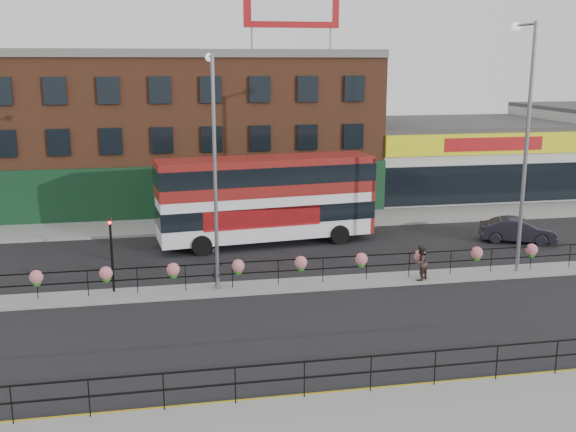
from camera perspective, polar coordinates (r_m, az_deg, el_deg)
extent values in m
plane|color=black|center=(29.77, 1.08, -5.97)|extent=(120.00, 120.00, 0.00)
cube|color=gray|center=(19.16, 8.77, -17.18)|extent=(60.00, 4.00, 0.15)
cube|color=gray|center=(41.11, -2.33, -0.54)|extent=(60.00, 4.00, 0.15)
cube|color=gray|center=(29.74, 1.08, -5.83)|extent=(60.00, 1.60, 0.15)
cube|color=gold|center=(21.10, 6.64, -14.32)|extent=(60.00, 0.10, 0.01)
cube|color=gold|center=(20.95, 6.79, -14.54)|extent=(60.00, 0.10, 0.01)
cube|color=brown|center=(47.82, -8.60, 7.21)|extent=(25.00, 12.00, 10.00)
cube|color=#3F3F42|center=(47.60, -8.81, 13.39)|extent=(25.00, 12.00, 0.30)
cube|color=#11351C|center=(42.27, -8.11, 1.97)|extent=(25.00, 0.25, 3.40)
cube|color=silver|center=(52.80, 13.81, 4.78)|extent=(15.00, 12.00, 5.00)
cube|color=#3F3F42|center=(52.51, 13.96, 7.64)|extent=(15.00, 12.00, 0.30)
cube|color=yellow|center=(47.16, 16.96, 5.87)|extent=(15.00, 0.25, 1.40)
cube|color=#A71316|center=(47.05, 17.03, 5.85)|extent=(7.00, 0.10, 0.90)
cube|color=black|center=(47.54, 16.75, 2.64)|extent=(15.00, 0.25, 2.60)
cube|color=#A71316|center=(43.51, 0.31, 17.62)|extent=(6.00, 0.25, 3.00)
cube|color=white|center=(43.37, 0.35, 17.63)|extent=(5.10, 0.04, 2.25)
cylinder|color=slate|center=(42.98, -3.08, 14.72)|extent=(0.12, 0.12, 1.40)
cylinder|color=slate|center=(43.93, 3.62, 14.68)|extent=(0.12, 0.12, 1.40)
cube|color=black|center=(29.39, 1.09, -3.66)|extent=(30.00, 0.05, 0.05)
cube|color=black|center=(29.53, 1.09, -4.58)|extent=(30.00, 0.05, 0.05)
cylinder|color=black|center=(29.44, -20.48, -5.60)|extent=(0.04, 0.04, 1.10)
cylinder|color=black|center=(29.15, -16.59, -5.49)|extent=(0.04, 0.04, 1.10)
cylinder|color=black|center=(29.00, -12.64, -5.35)|extent=(0.04, 0.04, 1.10)
cylinder|color=black|center=(28.99, -8.68, -5.19)|extent=(0.04, 0.04, 1.10)
cylinder|color=black|center=(29.11, -4.73, -5.00)|extent=(0.04, 0.04, 1.10)
cylinder|color=black|center=(29.37, -0.83, -4.80)|extent=(0.04, 0.04, 1.10)
cylinder|color=black|center=(29.76, 2.98, -4.57)|extent=(0.04, 0.04, 1.10)
cylinder|color=black|center=(30.28, 6.67, -4.33)|extent=(0.04, 0.04, 1.10)
cylinder|color=black|center=(30.92, 10.22, -4.09)|extent=(0.04, 0.04, 1.10)
cylinder|color=black|center=(31.67, 13.61, -3.84)|extent=(0.04, 0.04, 1.10)
cylinder|color=black|center=(32.53, 16.83, -3.59)|extent=(0.04, 0.04, 1.10)
cylinder|color=black|center=(33.49, 19.88, -3.35)|extent=(0.04, 0.04, 1.10)
cylinder|color=black|center=(34.53, 22.74, -3.11)|extent=(0.04, 0.04, 1.10)
sphere|color=#C86A73|center=(29.32, -20.54, -4.85)|extent=(0.56, 0.56, 0.56)
sphere|color=#2C6F1F|center=(29.39, -20.50, -5.28)|extent=(0.36, 0.36, 0.36)
sphere|color=#C86A73|center=(28.96, -15.16, -4.69)|extent=(0.56, 0.56, 0.56)
sphere|color=#2C6F1F|center=(29.03, -15.13, -5.12)|extent=(0.36, 0.36, 0.36)
sphere|color=#C86A73|center=(28.86, -9.70, -4.48)|extent=(0.56, 0.56, 0.56)
sphere|color=#2C6F1F|center=(28.92, -9.68, -4.91)|extent=(0.36, 0.36, 0.36)
sphere|color=#C86A73|center=(29.01, -4.25, -4.23)|extent=(0.56, 0.56, 0.56)
sphere|color=#2C6F1F|center=(29.08, -4.24, -4.66)|extent=(0.36, 0.36, 0.36)
sphere|color=#C86A73|center=(29.43, 1.09, -3.94)|extent=(0.56, 0.56, 0.56)
sphere|color=#2C6F1F|center=(29.50, 1.09, -4.37)|extent=(0.36, 0.36, 0.36)
sphere|color=#C86A73|center=(30.09, 6.23, -3.64)|extent=(0.56, 0.56, 0.56)
sphere|color=#2C6F1F|center=(30.16, 6.22, -4.06)|extent=(0.36, 0.36, 0.36)
sphere|color=#C86A73|center=(30.98, 11.11, -3.32)|extent=(0.56, 0.56, 0.56)
sphere|color=#2C6F1F|center=(31.05, 11.10, -3.73)|extent=(0.36, 0.36, 0.36)
sphere|color=#C86A73|center=(32.09, 15.69, -3.00)|extent=(0.56, 0.56, 0.56)
sphere|color=#2C6F1F|center=(32.15, 15.66, -3.40)|extent=(0.36, 0.36, 0.36)
sphere|color=#C86A73|center=(33.38, 19.93, -2.69)|extent=(0.56, 0.56, 0.56)
sphere|color=#2C6F1F|center=(33.44, 19.90, -3.07)|extent=(0.36, 0.36, 0.36)
cube|color=black|center=(19.74, 1.40, -12.22)|extent=(20.00, 0.05, 0.05)
cube|color=black|center=(19.95, 1.40, -13.51)|extent=(20.00, 0.05, 0.05)
cylinder|color=black|center=(20.06, -22.36, -14.57)|extent=(0.04, 0.04, 1.10)
cylinder|color=black|center=(19.74, -16.49, -14.57)|extent=(0.04, 0.04, 1.10)
cylinder|color=black|center=(19.62, -10.48, -14.41)|extent=(0.04, 0.04, 1.10)
cylinder|color=black|center=(19.70, -4.48, -14.10)|extent=(0.04, 0.04, 1.10)
cylinder|color=black|center=(19.98, 1.40, -13.65)|extent=(0.04, 0.04, 1.10)
cylinder|color=black|center=(20.45, 7.03, -13.09)|extent=(0.04, 0.04, 1.10)
cylinder|color=black|center=(21.11, 12.33, -12.45)|extent=(0.04, 0.04, 1.10)
cylinder|color=black|center=(21.92, 17.26, -11.75)|extent=(0.04, 0.04, 1.10)
cylinder|color=black|center=(22.89, 21.78, -11.04)|extent=(0.04, 0.04, 1.10)
cube|color=white|center=(36.12, -1.89, 1.53)|extent=(11.72, 3.89, 4.18)
cube|color=maroon|center=(35.90, -1.90, 3.41)|extent=(11.78, 3.96, 1.88)
cube|color=black|center=(36.27, -1.88, 0.40)|extent=(11.81, 3.98, 0.94)
cube|color=black|center=(35.87, -1.91, 3.66)|extent=(11.83, 4.00, 0.94)
cube|color=maroon|center=(35.76, -1.91, 4.87)|extent=(11.72, 3.89, 0.13)
cube|color=maroon|center=(37.99, 6.43, 2.02)|extent=(0.50, 2.68, 4.18)
cube|color=#A71316|center=(34.90, -2.13, -0.19)|extent=(6.24, 0.74, 1.05)
cylinder|color=black|center=(34.54, -7.32, -2.49)|extent=(1.07, 0.43, 1.05)
cylinder|color=black|center=(37.04, -8.03, -1.45)|extent=(1.07, 0.43, 1.05)
cylinder|color=black|center=(36.51, 4.38, -1.57)|extent=(1.07, 0.43, 1.05)
cylinder|color=black|center=(38.88, 2.98, -0.65)|extent=(1.07, 0.43, 1.05)
imported|color=black|center=(38.84, 18.88, -1.15)|extent=(4.20, 4.99, 1.32)
imported|color=#22222D|center=(29.08, -6.02, -4.37)|extent=(0.75, 0.58, 1.76)
imported|color=#3B2C26|center=(30.47, 11.14, -3.89)|extent=(1.36, 1.35, 1.61)
cylinder|color=slate|center=(27.95, -6.19, 3.42)|extent=(0.16, 0.16, 9.81)
cylinder|color=slate|center=(28.31, -6.56, 13.30)|extent=(0.10, 1.47, 0.10)
sphere|color=silver|center=(29.04, -6.67, 13.19)|extent=(0.35, 0.35, 0.35)
cylinder|color=slate|center=(31.98, 19.50, 5.20)|extent=(0.18, 0.18, 11.20)
cylinder|color=slate|center=(32.51, 19.49, 15.04)|extent=(0.11, 1.68, 0.11)
sphere|color=silver|center=(33.24, 18.74, 14.93)|extent=(0.40, 0.40, 0.40)
cylinder|color=black|center=(29.14, -14.69, -3.22)|extent=(0.10, 0.10, 3.20)
imported|color=black|center=(28.75, -14.87, -0.15)|extent=(0.15, 0.18, 0.90)
sphere|color=#FF190C|center=(28.67, -14.86, -0.55)|extent=(0.14, 0.14, 0.14)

